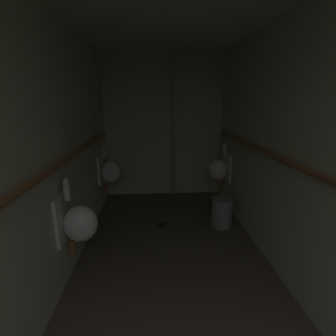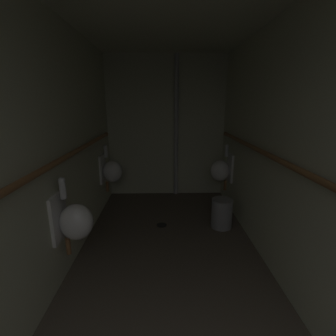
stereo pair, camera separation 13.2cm
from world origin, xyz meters
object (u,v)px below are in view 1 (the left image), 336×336
object	(u,v)px
urinal_left_far	(109,172)
floor_drain	(162,225)
urinal_right_mid	(219,169)
waste_bin	(222,212)
standpipe_back_wall	(174,129)
urinal_left_mid	(78,222)

from	to	relation	value
urinal_left_far	floor_drain	distance (m)	1.18
urinal_right_mid	waste_bin	bearing A→B (deg)	-100.93
urinal_left_far	waste_bin	world-z (taller)	urinal_left_far
urinal_right_mid	standpipe_back_wall	distance (m)	1.04
standpipe_back_wall	waste_bin	distance (m)	1.67
urinal_right_mid	urinal_left_far	bearing A→B (deg)	-179.47
urinal_left_mid	urinal_right_mid	distance (m)	2.42
urinal_right_mid	standpipe_back_wall	bearing A→B (deg)	145.12
urinal_right_mid	waste_bin	xyz separation A→B (m)	(-0.14, -0.72, -0.41)
floor_drain	urinal_left_far	bearing A→B (deg)	140.76
urinal_right_mid	waste_bin	distance (m)	0.84
urinal_left_mid	urinal_left_far	size ratio (longest dim) A/B	1.00
urinal_left_far	floor_drain	size ratio (longest dim) A/B	5.39
urinal_left_mid	urinal_right_mid	size ratio (longest dim) A/B	1.00
floor_drain	waste_bin	distance (m)	0.84
urinal_left_mid	urinal_left_far	distance (m)	1.66
urinal_left_far	waste_bin	size ratio (longest dim) A/B	1.90
urinal_right_mid	standpipe_back_wall	world-z (taller)	standpipe_back_wall
urinal_right_mid	waste_bin	world-z (taller)	urinal_right_mid
floor_drain	urinal_left_mid	bearing A→B (deg)	-127.83
urinal_left_mid	waste_bin	xyz separation A→B (m)	(1.60, 0.96, -0.41)
waste_bin	standpipe_back_wall	bearing A→B (deg)	114.87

